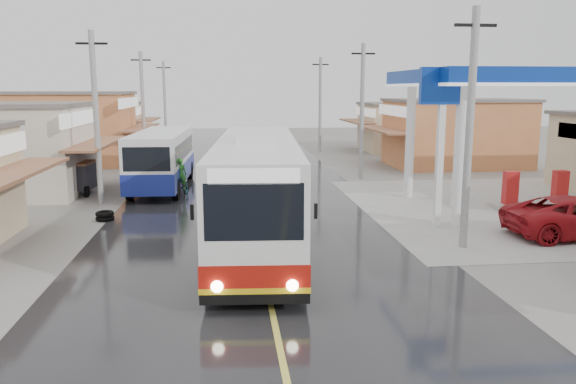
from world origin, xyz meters
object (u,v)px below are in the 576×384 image
(tyre_stack, at_px, (105,216))
(cyclist, at_px, (182,184))
(second_bus, at_px, (162,158))
(coach_bus, at_px, (257,191))
(tricycle_near, at_px, (79,176))

(tyre_stack, bearing_deg, cyclist, 61.55)
(second_bus, bearing_deg, tyre_stack, -99.49)
(coach_bus, bearing_deg, second_bus, 114.65)
(cyclist, relative_size, tricycle_near, 0.85)
(second_bus, distance_m, cyclist, 2.87)
(cyclist, bearing_deg, tricycle_near, -176.54)
(second_bus, height_order, cyclist, second_bus)
(cyclist, xyz_separation_m, tricycle_near, (-5.27, 1.10, 0.32))
(coach_bus, height_order, second_bus, coach_bus)
(second_bus, distance_m, tricycle_near, 4.34)
(second_bus, height_order, tricycle_near, second_bus)
(tricycle_near, xyz_separation_m, tyre_stack, (2.50, -6.21, -0.77))
(tricycle_near, bearing_deg, tyre_stack, -63.93)
(second_bus, xyz_separation_m, tyre_stack, (-1.58, -7.51, -1.47))
(coach_bus, xyz_separation_m, tricycle_near, (-8.61, 10.59, -0.95))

